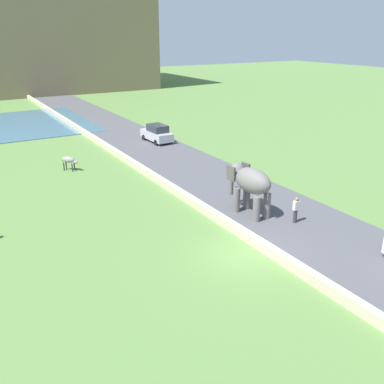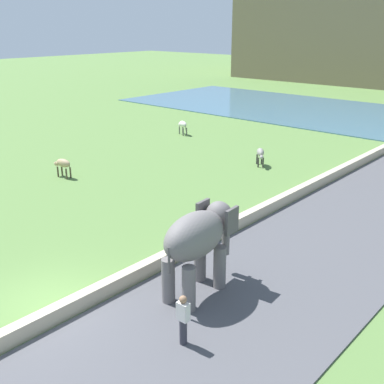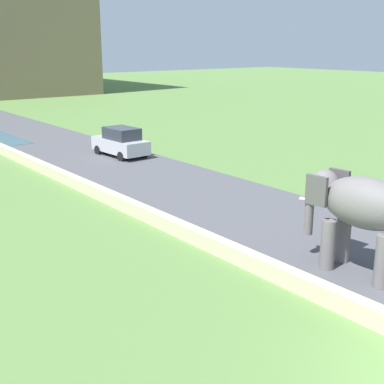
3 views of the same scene
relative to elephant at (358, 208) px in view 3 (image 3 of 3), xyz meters
The scene contains 4 objects.
road_surface 16.37m from the elephant, 84.37° to the left, with size 7.00×120.00×0.06m, color #4C4C51.
barrier_wall 14.45m from the elephant, 98.85° to the left, with size 0.40×110.00×0.54m, color beige.
elephant is the anchor object (origin of this frame).
car_silver 19.21m from the elephant, 80.48° to the left, with size 1.93×4.07×1.80m.
Camera 3 is at (-9.28, -4.59, 6.60)m, focal length 49.00 mm.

